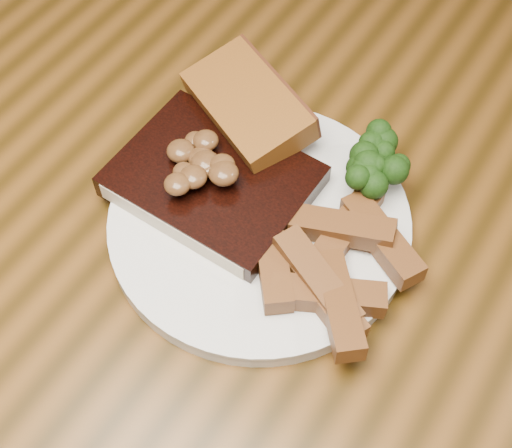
{
  "coord_description": "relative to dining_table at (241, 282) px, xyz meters",
  "views": [
    {
      "loc": [
        0.19,
        -0.27,
        1.26
      ],
      "look_at": [
        0.02,
        -0.0,
        0.78
      ],
      "focal_mm": 50.0,
      "sensor_mm": 36.0,
      "label": 1
    }
  ],
  "objects": [
    {
      "name": "dining_table",
      "position": [
        0.0,
        0.0,
        0.0
      ],
      "size": [
        1.6,
        0.9,
        0.75
      ],
      "color": "#553211",
      "rests_on": "ground"
    },
    {
      "name": "chair_far",
      "position": [
        -0.1,
        0.53,
        -0.12
      ],
      "size": [
        0.58,
        0.58,
        0.98
      ],
      "rotation": [
        0.0,
        0.0,
        3.44
      ],
      "color": "black",
      "rests_on": "ground"
    },
    {
      "name": "plate",
      "position": [
        0.01,
        0.01,
        0.1
      ],
      "size": [
        0.26,
        0.26,
        0.01
      ],
      "primitive_type": "cylinder",
      "rotation": [
        0.0,
        0.0,
        -0.02
      ],
      "color": "silver",
      "rests_on": "dining_table"
    },
    {
      "name": "steak",
      "position": [
        -0.04,
        0.02,
        0.12
      ],
      "size": [
        0.16,
        0.12,
        0.02
      ],
      "primitive_type": "cube",
      "rotation": [
        0.0,
        0.0,
        -0.01
      ],
      "color": "black",
      "rests_on": "plate"
    },
    {
      "name": "steak_bone",
      "position": [
        -0.04,
        -0.04,
        0.11
      ],
      "size": [
        0.14,
        0.02,
        0.02
      ],
      "primitive_type": "cube",
      "rotation": [
        0.0,
        0.0,
        -0.01
      ],
      "color": "#C1B195",
      "rests_on": "plate"
    },
    {
      "name": "mushroom_pile",
      "position": [
        -0.04,
        0.01,
        0.14
      ],
      "size": [
        0.07,
        0.07,
        0.03
      ],
      "primitive_type": null,
      "color": "brown",
      "rests_on": "steak"
    },
    {
      "name": "garlic_bread",
      "position": [
        -0.05,
        0.09,
        0.12
      ],
      "size": [
        0.14,
        0.11,
        0.03
      ],
      "primitive_type": "cube",
      "rotation": [
        0.0,
        0.0,
        -0.43
      ],
      "color": "brown",
      "rests_on": "plate"
    },
    {
      "name": "potato_wedges",
      "position": [
        0.08,
        0.01,
        0.12
      ],
      "size": [
        0.11,
        0.11,
        0.02
      ],
      "primitive_type": null,
      "color": "brown",
      "rests_on": "plate"
    },
    {
      "name": "broccoli_cluster",
      "position": [
        0.08,
        0.09,
        0.12
      ],
      "size": [
        0.07,
        0.07,
        0.04
      ],
      "primitive_type": null,
      "color": "#18380C",
      "rests_on": "plate"
    }
  ]
}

